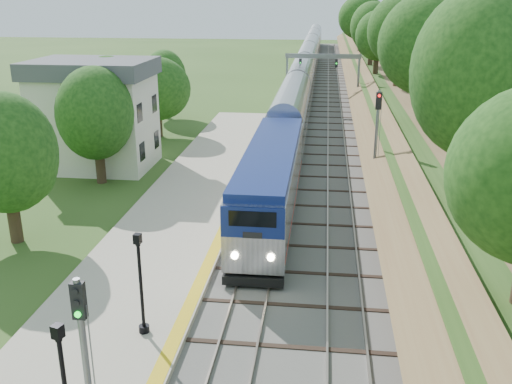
# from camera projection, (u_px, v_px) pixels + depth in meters

# --- Properties ---
(trackbed) EXTENTS (9.50, 170.00, 0.28)m
(trackbed) POSITION_uv_depth(u_px,v_px,m) (318.00, 101.00, 69.81)
(trackbed) COLOR #4C4944
(trackbed) RESTS_ON ground
(platform) EXTENTS (6.40, 68.00, 0.38)m
(platform) POSITION_uv_depth(u_px,v_px,m) (162.00, 246.00, 29.33)
(platform) COLOR #B0A68E
(platform) RESTS_ON ground
(yellow_stripe) EXTENTS (0.55, 68.00, 0.01)m
(yellow_stripe) POSITION_uv_depth(u_px,v_px,m) (216.00, 245.00, 28.94)
(yellow_stripe) COLOR gold
(yellow_stripe) RESTS_ON platform
(embankment) EXTENTS (10.64, 170.00, 11.70)m
(embankment) POSITION_uv_depth(u_px,v_px,m) (388.00, 87.00, 68.25)
(embankment) COLOR brown
(embankment) RESTS_ON ground
(station_building) EXTENTS (8.60, 6.60, 8.00)m
(station_building) POSITION_uv_depth(u_px,v_px,m) (95.00, 114.00, 42.17)
(station_building) COLOR silver
(station_building) RESTS_ON ground
(signal_gantry) EXTENTS (8.40, 0.38, 6.20)m
(signal_gantry) POSITION_uv_depth(u_px,v_px,m) (322.00, 66.00, 63.50)
(signal_gantry) COLOR slate
(signal_gantry) RESTS_ON ground
(trees_behind_platform) EXTENTS (7.82, 53.32, 7.21)m
(trees_behind_platform) POSITION_uv_depth(u_px,v_px,m) (80.00, 139.00, 32.95)
(trees_behind_platform) COLOR #332316
(trees_behind_platform) RESTS_ON ground
(train) EXTENTS (2.81, 131.96, 4.13)m
(train) POSITION_uv_depth(u_px,v_px,m) (307.00, 67.00, 85.42)
(train) COLOR black
(train) RESTS_ON trackbed
(lamppost_far) EXTENTS (0.40, 0.40, 4.02)m
(lamppost_far) POSITION_uv_depth(u_px,v_px,m) (141.00, 290.00, 20.97)
(lamppost_far) COLOR black
(lamppost_far) RESTS_ON platform
(signal_platform) EXTENTS (0.33, 0.26, 5.66)m
(signal_platform) POSITION_uv_depth(u_px,v_px,m) (85.00, 356.00, 14.30)
(signal_platform) COLOR slate
(signal_platform) RESTS_ON platform
(signal_farside) EXTENTS (0.37, 0.29, 6.69)m
(signal_farside) POSITION_uv_depth(u_px,v_px,m) (377.00, 131.00, 36.19)
(signal_farside) COLOR slate
(signal_farside) RESTS_ON ground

